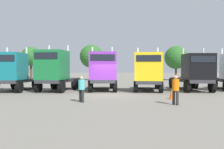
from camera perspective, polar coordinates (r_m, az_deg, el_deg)
ground at (r=18.79m, az=-1.10°, el=-5.02°), size 200.00×200.00×0.00m
semi_truck_teal at (r=23.29m, az=-23.16°, el=0.73°), size 3.26×6.38×4.13m
semi_truck_green at (r=21.99m, az=-13.91°, el=1.05°), size 3.88×6.20×4.35m
semi_truck_purple at (r=21.80m, az=-2.42°, el=0.85°), size 2.66×6.23×4.21m
semi_truck_yellow at (r=21.77m, az=8.79°, el=0.74°), size 3.68×6.57×4.13m
semi_truck_black at (r=22.92m, az=19.64°, el=0.53°), size 3.01×6.64×4.04m
visitor_in_hivis at (r=14.01m, az=15.36°, el=-3.16°), size 0.54×0.54×1.73m
visitor_with_camera at (r=14.73m, az=-7.51°, el=-3.12°), size 0.56×0.56×1.64m
traffic_cone_near at (r=16.65m, az=14.46°, el=-4.71°), size 0.36×0.36×0.69m
oak_far_left at (r=39.66m, az=-19.30°, el=4.19°), size 3.06×3.06×5.63m
oak_far_centre at (r=41.57m, az=-5.11°, el=4.46°), size 4.12×4.12×6.37m
oak_far_right at (r=43.48m, az=15.47°, el=4.03°), size 4.14×4.14×6.19m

